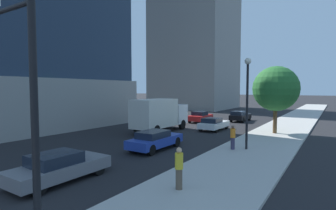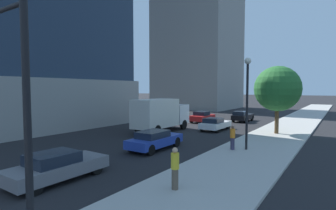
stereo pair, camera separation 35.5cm
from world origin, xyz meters
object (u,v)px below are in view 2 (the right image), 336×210
street_lamp (247,90)px  car_gray (57,166)px  box_truck (160,114)px  car_blue (155,140)px  street_tree (278,89)px  construction_building (198,34)px  pedestrian_yellow_shirt (175,168)px  car_black (242,116)px  car_red (202,117)px  pedestrian_orange_shirt (233,137)px  car_white (215,124)px

street_lamp → car_gray: size_ratio=1.35×
street_lamp → box_truck: bearing=160.5°
car_blue → box_truck: size_ratio=0.66×
street_tree → box_truck: (-9.96, -4.57, -2.46)m
construction_building → car_blue: construction_building is taller
pedestrian_yellow_shirt → car_gray: bearing=-160.7°
street_lamp → car_blue: 7.21m
street_tree → car_blue: 12.96m
car_black → car_red: car_black is taller
car_black → car_gray: car_black is taller
street_lamp → car_blue: size_ratio=1.36×
car_black → car_blue: 19.13m
car_blue → box_truck: (-4.09, 6.41, 1.12)m
construction_building → street_tree: bearing=-50.6°
construction_building → pedestrian_yellow_shirt: size_ratio=21.69×
car_blue → pedestrian_yellow_shirt: (5.34, -5.70, 0.34)m
car_black → construction_building: bearing=130.8°
street_tree → car_black: size_ratio=1.43×
construction_building → pedestrian_orange_shirt: bearing=-59.3°
car_white → pedestrian_orange_shirt: pedestrian_orange_shirt is taller
car_white → box_truck: box_truck is taller
car_white → box_truck: 5.81m
car_white → car_blue: (0.00, -10.37, 0.04)m
street_tree → pedestrian_yellow_shirt: 17.00m
box_truck → pedestrian_yellow_shirt: bearing=-52.1°
box_truck → construction_building: bearing=111.3°
street_lamp → car_black: street_lamp is taller
car_red → box_truck: box_truck is taller
street_lamp → car_red: bearing=127.4°
construction_building → street_lamp: construction_building is taller
street_tree → car_black: street_tree is taller
construction_building → car_white: bearing=-59.4°
car_blue → box_truck: box_truck is taller
street_lamp → box_truck: (-9.65, 3.41, -2.35)m
street_lamp → car_white: (-5.55, 7.37, -3.52)m
car_gray → car_blue: car_gray is taller
street_lamp → street_tree: 7.99m
car_black → box_truck: size_ratio=0.63×
pedestrian_orange_shirt → street_tree: bearing=82.8°
car_gray → box_truck: (-4.09, 13.98, 1.15)m
street_tree → car_black: 10.67m
car_red → box_truck: 9.27m
street_lamp → pedestrian_yellow_shirt: bearing=-91.4°
street_lamp → car_blue: street_lamp is taller
car_red → pedestrian_orange_shirt: (8.89, -13.18, 0.30)m
street_lamp → pedestrian_orange_shirt: (-0.76, -0.58, -3.19)m
construction_building → pedestrian_yellow_shirt: construction_building is taller
pedestrian_orange_shirt → box_truck: bearing=155.9°
car_red → box_truck: bearing=-90.0°
construction_building → car_gray: size_ratio=8.18×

